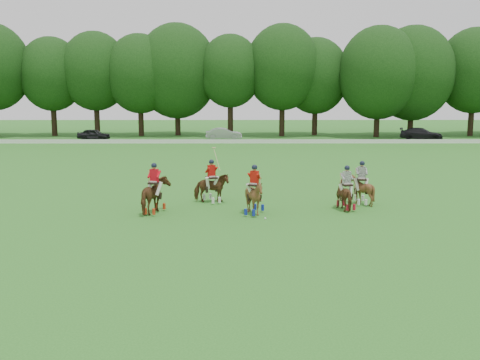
{
  "coord_description": "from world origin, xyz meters",
  "views": [
    {
      "loc": [
        0.95,
        -21.06,
        5.53
      ],
      "look_at": [
        1.04,
        4.2,
        1.4
      ],
      "focal_mm": 40.0,
      "sensor_mm": 36.0,
      "label": 1
    }
  ],
  "objects_px": {
    "car_mid": "(224,134)",
    "polo_ball": "(265,218)",
    "polo_red_b": "(212,187)",
    "polo_red_c": "(254,197)",
    "polo_red_a": "(155,195)",
    "polo_stripe_b": "(361,189)",
    "car_right": "(421,134)",
    "polo_stripe_a": "(346,194)",
    "car_left": "(94,134)"
  },
  "relations": [
    {
      "from": "car_mid",
      "to": "polo_red_c",
      "type": "height_order",
      "value": "polo_red_c"
    },
    {
      "from": "polo_red_c",
      "to": "polo_stripe_b",
      "type": "relative_size",
      "value": 1.05
    },
    {
      "from": "polo_red_b",
      "to": "polo_ball",
      "type": "bearing_deg",
      "value": -55.45
    },
    {
      "from": "polo_stripe_a",
      "to": "polo_red_a",
      "type": "bearing_deg",
      "value": -175.25
    },
    {
      "from": "car_mid",
      "to": "polo_stripe_b",
      "type": "bearing_deg",
      "value": -169.62
    },
    {
      "from": "car_right",
      "to": "polo_stripe_b",
      "type": "xyz_separation_m",
      "value": [
        -15.66,
        -37.29,
        0.06
      ]
    },
    {
      "from": "polo_red_c",
      "to": "polo_ball",
      "type": "height_order",
      "value": "polo_red_c"
    },
    {
      "from": "car_left",
      "to": "car_right",
      "type": "xyz_separation_m",
      "value": [
        38.98,
        0.0,
        0.06
      ]
    },
    {
      "from": "polo_stripe_a",
      "to": "polo_stripe_b",
      "type": "bearing_deg",
      "value": 51.56
    },
    {
      "from": "polo_red_a",
      "to": "car_right",
      "type": "bearing_deg",
      "value": 56.84
    },
    {
      "from": "car_mid",
      "to": "car_right",
      "type": "bearing_deg",
      "value": -91.52
    },
    {
      "from": "polo_red_a",
      "to": "polo_stripe_a",
      "type": "bearing_deg",
      "value": 4.75
    },
    {
      "from": "car_left",
      "to": "polo_stripe_a",
      "type": "xyz_separation_m",
      "value": [
        22.32,
        -38.55,
        0.11
      ]
    },
    {
      "from": "car_mid",
      "to": "car_right",
      "type": "relative_size",
      "value": 0.87
    },
    {
      "from": "polo_red_b",
      "to": "polo_red_c",
      "type": "distance_m",
      "value": 3.42
    },
    {
      "from": "polo_red_c",
      "to": "polo_stripe_b",
      "type": "distance_m",
      "value": 5.88
    },
    {
      "from": "polo_red_c",
      "to": "polo_stripe_b",
      "type": "bearing_deg",
      "value": 22.72
    },
    {
      "from": "car_right",
      "to": "polo_stripe_b",
      "type": "distance_m",
      "value": 40.45
    },
    {
      "from": "car_mid",
      "to": "car_right",
      "type": "height_order",
      "value": "car_right"
    },
    {
      "from": "polo_stripe_b",
      "to": "car_right",
      "type": "bearing_deg",
      "value": 67.22
    },
    {
      "from": "car_mid",
      "to": "polo_stripe_a",
      "type": "height_order",
      "value": "polo_stripe_a"
    },
    {
      "from": "polo_red_a",
      "to": "polo_stripe_b",
      "type": "xyz_separation_m",
      "value": [
        10.02,
        2.01,
        -0.08
      ]
    },
    {
      "from": "polo_red_a",
      "to": "polo_stripe_a",
      "type": "height_order",
      "value": "polo_red_a"
    },
    {
      "from": "polo_red_a",
      "to": "polo_red_c",
      "type": "bearing_deg",
      "value": -3.22
    },
    {
      "from": "polo_red_a",
      "to": "polo_stripe_b",
      "type": "distance_m",
      "value": 10.22
    },
    {
      "from": "polo_red_c",
      "to": "polo_stripe_a",
      "type": "bearing_deg",
      "value": 12.87
    },
    {
      "from": "polo_ball",
      "to": "polo_stripe_a",
      "type": "bearing_deg",
      "value": 26.69
    },
    {
      "from": "polo_red_b",
      "to": "polo_red_a",
      "type": "bearing_deg",
      "value": -135.81
    },
    {
      "from": "polo_red_b",
      "to": "polo_ball",
      "type": "height_order",
      "value": "polo_red_b"
    },
    {
      "from": "car_right",
      "to": "polo_red_b",
      "type": "bearing_deg",
      "value": 166.63
    },
    {
      "from": "car_right",
      "to": "polo_ball",
      "type": "height_order",
      "value": "car_right"
    },
    {
      "from": "car_mid",
      "to": "polo_stripe_a",
      "type": "distance_m",
      "value": 39.16
    },
    {
      "from": "polo_stripe_a",
      "to": "polo_ball",
      "type": "distance_m",
      "value": 4.5
    },
    {
      "from": "car_left",
      "to": "car_mid",
      "type": "relative_size",
      "value": 0.89
    },
    {
      "from": "car_right",
      "to": "polo_red_a",
      "type": "bearing_deg",
      "value": 165.62
    },
    {
      "from": "polo_stripe_b",
      "to": "polo_stripe_a",
      "type": "bearing_deg",
      "value": -128.44
    },
    {
      "from": "polo_ball",
      "to": "polo_red_b",
      "type": "bearing_deg",
      "value": 124.55
    },
    {
      "from": "polo_red_a",
      "to": "polo_stripe_a",
      "type": "xyz_separation_m",
      "value": [
        9.02,
        0.75,
        -0.1
      ]
    },
    {
      "from": "polo_ball",
      "to": "car_mid",
      "type": "bearing_deg",
      "value": 94.07
    },
    {
      "from": "polo_red_b",
      "to": "polo_red_c",
      "type": "xyz_separation_m",
      "value": [
        2.09,
        -2.7,
        0.05
      ]
    },
    {
      "from": "polo_ball",
      "to": "polo_stripe_b",
      "type": "bearing_deg",
      "value": 33.23
    },
    {
      "from": "polo_red_b",
      "to": "polo_red_c",
      "type": "height_order",
      "value": "polo_red_b"
    },
    {
      "from": "car_right",
      "to": "polo_ball",
      "type": "xyz_separation_m",
      "value": [
        -20.63,
        -40.55,
        -0.67
      ]
    },
    {
      "from": "car_left",
      "to": "polo_red_b",
      "type": "relative_size",
      "value": 1.39
    },
    {
      "from": "car_mid",
      "to": "polo_red_a",
      "type": "xyz_separation_m",
      "value": [
        -2.17,
        -39.3,
        0.15
      ]
    },
    {
      "from": "car_mid",
      "to": "polo_ball",
      "type": "bearing_deg",
      "value": -177.45
    },
    {
      "from": "car_mid",
      "to": "polo_stripe_a",
      "type": "bearing_deg",
      "value": -171.43
    },
    {
      "from": "polo_red_b",
      "to": "polo_red_c",
      "type": "relative_size",
      "value": 1.19
    },
    {
      "from": "polo_red_c",
      "to": "polo_red_b",
      "type": "bearing_deg",
      "value": 127.73
    },
    {
      "from": "polo_red_a",
      "to": "polo_ball",
      "type": "bearing_deg",
      "value": -13.85
    }
  ]
}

